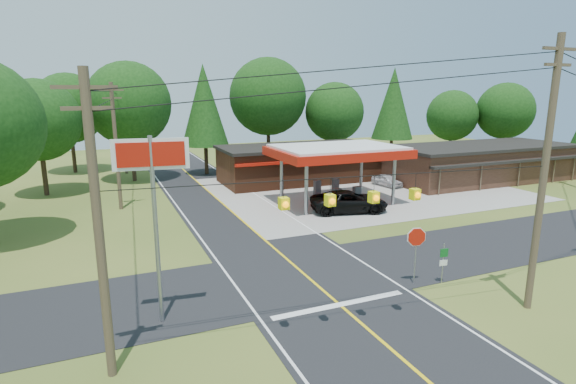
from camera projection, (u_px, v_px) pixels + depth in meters
name	position (u px, v px, depth m)	size (l,w,h in m)	color
ground	(305.00, 275.00, 23.17)	(120.00, 120.00, 0.00)	#42571E
main_highway	(305.00, 275.00, 23.17)	(8.00, 120.00, 0.02)	black
cross_road	(305.00, 275.00, 23.17)	(70.00, 7.00, 0.02)	black
lane_center_yellow	(305.00, 275.00, 23.16)	(0.15, 110.00, 0.00)	yellow
gas_canopy	(337.00, 153.00, 37.35)	(10.60, 7.40, 4.88)	gray
convenience_store	(299.00, 163.00, 47.21)	(16.40, 7.55, 3.80)	#4F2816
strip_building	(480.00, 162.00, 47.78)	(20.40, 8.75, 3.80)	#382017
utility_pole_near_right	(544.00, 174.00, 18.44)	(1.80, 0.30, 11.50)	#473828
utility_pole_near_left	(98.00, 226.00, 13.92)	(1.80, 0.30, 10.00)	#473828
utility_pole_far_left	(116.00, 145.00, 35.15)	(1.80, 0.30, 10.00)	#473828
utility_pole_north	(123.00, 132.00, 51.09)	(0.30, 0.30, 9.50)	#473828
overhead_beacons	(353.00, 179.00, 16.04)	(17.04, 2.04, 1.03)	black
treeline_backdrop	(208.00, 110.00, 43.41)	(70.27, 51.59, 13.30)	#332316
suv_car	(349.00, 202.00, 35.21)	(6.04, 6.04, 1.68)	black
sedan_car	(387.00, 181.00, 44.79)	(3.48, 3.48, 1.18)	silver
big_stop_sign	(153.00, 185.00, 17.25)	(2.84, 0.42, 7.66)	gray
octagonal_stop_sign	(416.00, 241.00, 21.70)	(0.97, 0.31, 2.92)	gray
route_sign_post	(443.00, 260.00, 21.95)	(0.43, 0.11, 2.08)	gray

